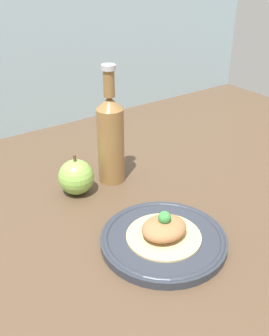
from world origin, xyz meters
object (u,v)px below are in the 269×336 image
object	(u,v)px
apple	(76,177)
plated_food	(164,230)
plate	(164,239)
cider_bottle	(111,137)

from	to	relation	value
apple	plated_food	bearing A→B (deg)	-79.40
plate	plated_food	bearing A→B (deg)	-97.13
plated_food	apple	xyz separation A→B (cm)	(-5.11, 27.28, 0.82)
apple	plate	bearing A→B (deg)	-79.40
plate	cider_bottle	world-z (taller)	cider_bottle
plated_food	cider_bottle	bearing A→B (deg)	79.41
plate	apple	world-z (taller)	apple
plated_food	cider_bottle	xyz separation A→B (cm)	(5.17, 27.65, 8.48)
plate	plated_food	world-z (taller)	plated_food
plated_food	apple	distance (cm)	27.77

